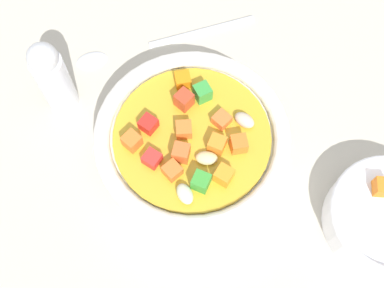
{
  "coord_description": "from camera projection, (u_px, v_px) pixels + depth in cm",
  "views": [
    {
      "loc": [
        16.31,
        7.9,
        44.14
      ],
      "look_at": [
        0.0,
        0.0,
        2.17
      ],
      "focal_mm": 45.09,
      "sensor_mm": 36.0,
      "label": 1
    }
  ],
  "objects": [
    {
      "name": "pepper_shaker",
      "position": [
        52.0,
        77.0,
        0.46
      ],
      "size": [
        3.15,
        3.15,
        9.4
      ],
      "color": "silver",
      "rests_on": "ground_plane"
    },
    {
      "name": "soup_bowl_main",
      "position": [
        192.0,
        142.0,
        0.45
      ],
      "size": [
        18.09,
        18.09,
        5.72
      ],
      "color": "white",
      "rests_on": "ground_plane"
    },
    {
      "name": "spoon",
      "position": [
        152.0,
        43.0,
        0.52
      ],
      "size": [
        15.04,
        15.76,
        0.89
      ],
      "rotation": [
        0.0,
        0.0,
        5.47
      ],
      "color": "silver",
      "rests_on": "ground_plane"
    },
    {
      "name": "ground_plane",
      "position": [
        192.0,
        156.0,
        0.49
      ],
      "size": [
        140.0,
        140.0,
        2.0
      ],
      "primitive_type": "cube",
      "color": "#BAB2A0"
    }
  ]
}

